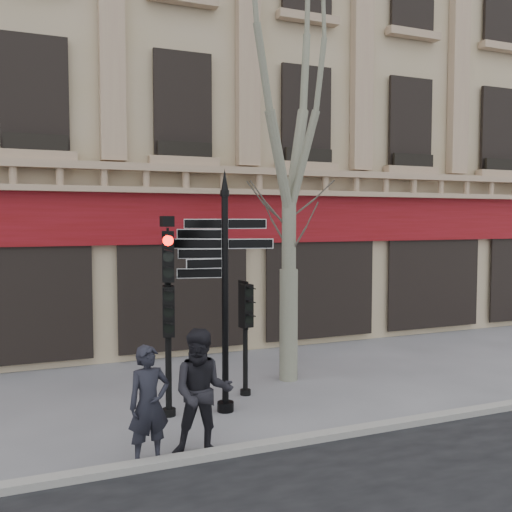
# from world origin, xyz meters

# --- Properties ---
(ground) EXTENTS (80.00, 80.00, 0.00)m
(ground) POSITION_xyz_m (0.00, 0.00, 0.00)
(ground) COLOR slate
(ground) RESTS_ON ground
(kerb) EXTENTS (80.00, 0.25, 0.12)m
(kerb) POSITION_xyz_m (0.00, -1.40, 0.06)
(kerb) COLOR gray
(kerb) RESTS_ON ground
(building) EXTENTS (28.00, 15.52, 18.00)m
(building) POSITION_xyz_m (0.00, 12.48, 8.99)
(building) COLOR tan
(building) RESTS_ON ground
(fingerpost) EXTENTS (2.47, 2.47, 4.51)m
(fingerpost) POSITION_xyz_m (-0.41, 0.52, 3.03)
(fingerpost) COLOR black
(fingerpost) RESTS_ON ground
(traffic_signal_main) EXTENTS (0.45, 0.36, 3.64)m
(traffic_signal_main) POSITION_xyz_m (-1.44, 0.67, 2.30)
(traffic_signal_main) COLOR black
(traffic_signal_main) RESTS_ON ground
(traffic_signal_secondary) EXTENTS (0.41, 0.31, 2.28)m
(traffic_signal_secondary) POSITION_xyz_m (0.30, 1.30, 1.59)
(traffic_signal_secondary) COLOR black
(traffic_signal_secondary) RESTS_ON ground
(plane_tree) EXTENTS (3.61, 3.61, 9.58)m
(plane_tree) POSITION_xyz_m (1.59, 1.97, 6.72)
(plane_tree) COLOR gray
(plane_tree) RESTS_ON ground
(pedestrian_a) EXTENTS (0.70, 0.52, 1.75)m
(pedestrian_a) POSITION_xyz_m (-2.19, -1.20, 0.87)
(pedestrian_a) COLOR black
(pedestrian_a) RESTS_ON ground
(pedestrian_b) EXTENTS (1.11, 0.98, 1.94)m
(pedestrian_b) POSITION_xyz_m (-1.38, -1.23, 0.97)
(pedestrian_b) COLOR black
(pedestrian_b) RESTS_ON ground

